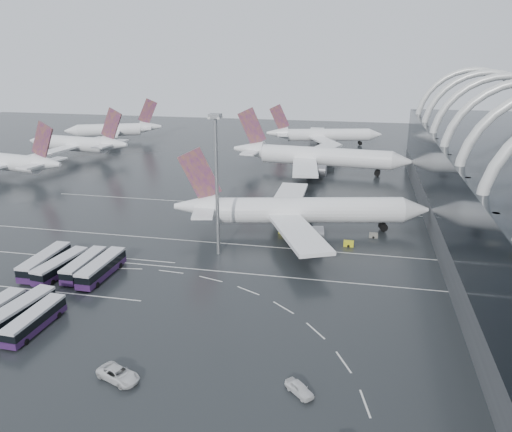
% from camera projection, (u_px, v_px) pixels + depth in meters
% --- Properties ---
extents(ground, '(420.00, 420.00, 0.00)m').
position_uv_depth(ground, '(224.00, 267.00, 96.40)').
color(ground, black).
rests_on(ground, ground).
extents(lane_marking_near, '(120.00, 0.25, 0.01)m').
position_uv_depth(lane_marking_near, '(221.00, 271.00, 94.55)').
color(lane_marking_near, silver).
rests_on(lane_marking_near, ground).
extents(lane_marking_mid, '(120.00, 0.25, 0.01)m').
position_uv_depth(lane_marking_mid, '(238.00, 244.00, 107.54)').
color(lane_marking_mid, silver).
rests_on(lane_marking_mid, ground).
extents(lane_marking_far, '(120.00, 0.25, 0.01)m').
position_uv_depth(lane_marking_far, '(263.00, 206.00, 133.51)').
color(lane_marking_far, silver).
rests_on(lane_marking_far, ground).
extents(bus_bay_line_south, '(28.00, 0.25, 0.01)m').
position_uv_depth(bus_bay_line_south, '(65.00, 293.00, 86.20)').
color(bus_bay_line_south, silver).
rests_on(bus_bay_line_south, ground).
extents(bus_bay_line_north, '(28.00, 0.25, 0.01)m').
position_uv_depth(bus_bay_line_north, '(110.00, 257.00, 101.04)').
color(bus_bay_line_north, silver).
rests_on(bus_bay_line_north, ground).
extents(airliner_main, '(57.90, 49.97, 19.72)m').
position_uv_depth(airliner_main, '(297.00, 211.00, 113.79)').
color(airliner_main, white).
rests_on(airliner_main, ground).
extents(airliner_gate_b, '(60.89, 54.55, 21.13)m').
position_uv_depth(airliner_gate_b, '(316.00, 157.00, 168.87)').
color(airliner_gate_b, white).
rests_on(airliner_gate_b, ground).
extents(airliner_gate_c, '(49.74, 45.16, 17.86)m').
position_uv_depth(airliner_gate_c, '(322.00, 135.00, 215.52)').
color(airliner_gate_c, white).
rests_on(airliner_gate_c, ground).
extents(jet_remote_west, '(44.05, 35.62, 19.18)m').
position_uv_depth(jet_remote_west, '(9.00, 162.00, 162.05)').
color(jet_remote_west, white).
rests_on(jet_remote_west, ground).
extents(jet_remote_mid, '(45.06, 36.37, 19.60)m').
position_uv_depth(jet_remote_mid, '(79.00, 144.00, 192.44)').
color(jet_remote_mid, white).
rests_on(jet_remote_mid, ground).
extents(jet_remote_far, '(41.73, 34.02, 18.78)m').
position_uv_depth(jet_remote_far, '(116.00, 130.00, 227.54)').
color(jet_remote_far, white).
rests_on(jet_remote_far, ground).
extents(bus_row_near_a, '(3.36, 13.54, 3.33)m').
position_uv_depth(bus_row_near_a, '(45.00, 262.00, 94.40)').
color(bus_row_near_a, '#2D133C').
rests_on(bus_row_near_a, ground).
extents(bus_row_near_b, '(4.42, 13.13, 3.17)m').
position_uv_depth(bus_row_near_b, '(61.00, 266.00, 92.78)').
color(bus_row_near_b, '#2D133C').
rests_on(bus_row_near_b, ground).
extents(bus_row_near_c, '(3.03, 12.47, 3.07)m').
position_uv_depth(bus_row_near_c, '(84.00, 265.00, 93.24)').
color(bus_row_near_c, '#2D133C').
rests_on(bus_row_near_c, ground).
extents(bus_row_near_d, '(3.46, 13.48, 3.30)m').
position_uv_depth(bus_row_near_d, '(102.00, 268.00, 91.82)').
color(bus_row_near_d, '#2D133C').
rests_on(bus_row_near_d, ground).
extents(bus_row_far_b, '(4.60, 13.50, 3.26)m').
position_uv_depth(bus_row_far_b, '(19.00, 312.00, 76.37)').
color(bus_row_far_b, '#2D133C').
rests_on(bus_row_far_b, ground).
extents(bus_row_far_c, '(3.22, 12.16, 2.97)m').
position_uv_depth(bus_row_far_c, '(35.00, 320.00, 74.51)').
color(bus_row_far_c, '#2D133C').
rests_on(bus_row_far_c, ground).
extents(van_curve_a, '(6.55, 4.73, 1.65)m').
position_uv_depth(van_curve_a, '(118.00, 374.00, 63.38)').
color(van_curve_a, silver).
rests_on(van_curve_a, ground).
extents(van_curve_b, '(4.24, 4.13, 1.44)m').
position_uv_depth(van_curve_b, '(299.00, 388.00, 60.89)').
color(van_curve_b, silver).
rests_on(van_curve_b, ground).
extents(floodlight_mast, '(2.18, 2.18, 28.49)m').
position_uv_depth(floodlight_mast, '(216.00, 169.00, 97.02)').
color(floodlight_mast, gray).
rests_on(floodlight_mast, ground).
extents(gse_cart_belly_a, '(2.10, 1.24, 1.15)m').
position_uv_depth(gse_cart_belly_a, '(349.00, 244.00, 106.48)').
color(gse_cart_belly_a, gold).
rests_on(gse_cart_belly_a, ground).
extents(gse_cart_belly_c, '(2.32, 1.37, 1.26)m').
position_uv_depth(gse_cart_belly_c, '(284.00, 230.00, 114.04)').
color(gse_cart_belly_c, gold).
rests_on(gse_cart_belly_c, ground).
extents(gse_cart_belly_d, '(1.89, 1.11, 1.03)m').
position_uv_depth(gse_cart_belly_d, '(373.00, 235.00, 111.36)').
color(gse_cart_belly_d, slate).
rests_on(gse_cart_belly_d, ground).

